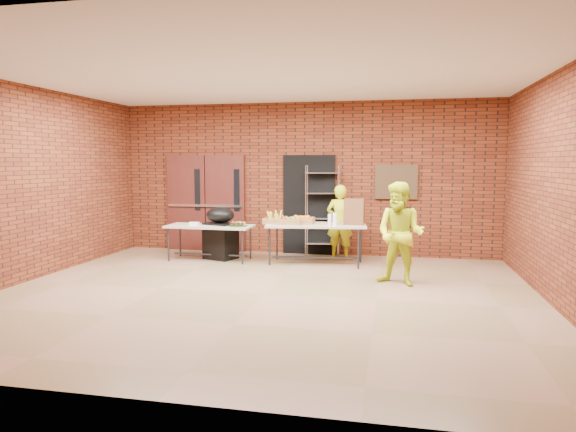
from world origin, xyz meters
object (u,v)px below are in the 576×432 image
Objects in this scene: coffee_dispenser at (354,212)px; volunteer_woman at (340,222)px; table_right at (316,227)px; wire_rack at (322,211)px; table_left at (210,228)px; covered_grill at (221,233)px; volunteer_man at (400,234)px.

volunteer_woman reaches higher than coffee_dispenser.
coffee_dispenser is at bearing 124.09° from volunteer_woman.
coffee_dispenser is (0.72, 0.08, 0.31)m from table_right.
table_left is at bearing -164.23° from wire_rack.
covered_grill is at bearing 18.86° from volunteer_woman.
volunteer_man is at bearing 125.09° from volunteer_woman.
covered_grill is 0.70× the size of volunteer_woman.
covered_grill is at bearing 49.58° from table_left.
table_right is 1.20× the size of volunteer_man.
volunteer_woman is at bearing 53.23° from table_right.
volunteer_man is at bearing -19.52° from table_left.
covered_grill is at bearing 168.57° from table_right.
table_right is 2.10m from volunteer_man.
coffee_dispenser is at bearing 3.07° from table_left.
table_right reaches higher than table_left.
coffee_dispenser is at bearing -1.14° from table_right.
volunteer_woman is (2.35, 0.55, 0.23)m from covered_grill.
coffee_dispenser reaches higher than table_right.
table_left is at bearing 173.86° from table_right.
volunteer_man is (3.53, -1.53, 0.30)m from covered_grill.
table_left is 0.27m from covered_grill.
coffee_dispenser is at bearing 142.88° from volunteer_man.
table_left is 1.04× the size of volunteer_man.
volunteer_woman is 0.91× the size of volunteer_man.
table_left is 2.62m from volunteer_woman.
wire_rack is at bearing 147.22° from volunteer_man.
table_left is at bearing 22.00° from volunteer_woman.
wire_rack reaches higher than volunteer_woman.
table_right is (0.00, -0.91, -0.23)m from wire_rack.
volunteer_woman is at bearing 142.47° from volunteer_man.
table_right is at bearing -98.44° from wire_rack.
volunteer_woman is at bearing 33.00° from covered_grill.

